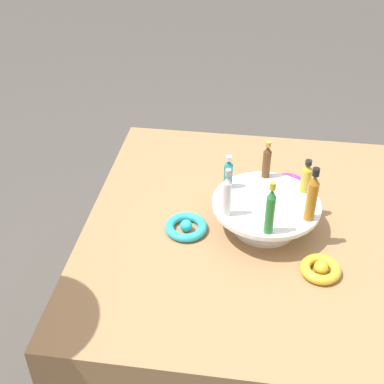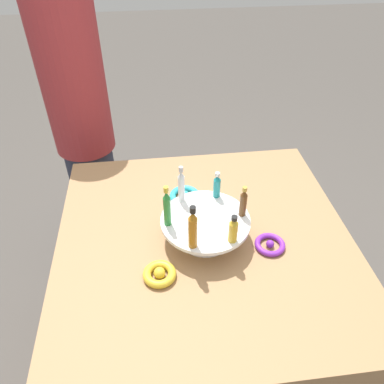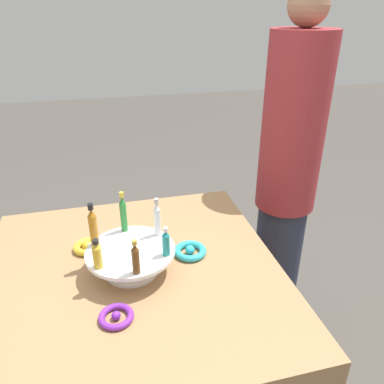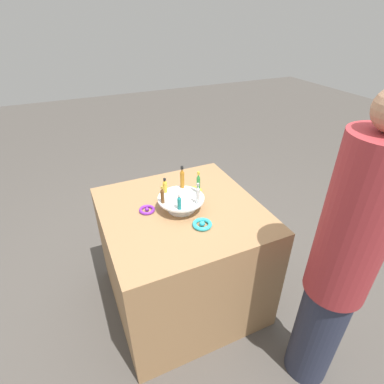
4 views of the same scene
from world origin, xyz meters
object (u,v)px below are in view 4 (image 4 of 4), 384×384
at_px(bottle_clear, 198,194).
at_px(ribbon_bow_gold, 195,191).
at_px(bottle_gold, 165,186).
at_px(bottle_green, 198,183).
at_px(ribbon_bow_teal, 202,224).
at_px(display_stand, 181,201).
at_px(person_figure, 340,268).
at_px(bottle_brown, 162,195).
at_px(ribbon_bow_purple, 147,210).
at_px(bottle_amber, 182,178).
at_px(bottle_teal, 179,202).

relative_size(bottle_clear, ribbon_bow_gold, 1.37).
bearing_deg(bottle_gold, bottle_green, -26.73).
xyz_separation_m(bottle_clear, ribbon_bow_teal, (-0.02, -0.10, -0.13)).
relative_size(display_stand, person_figure, 0.17).
bearing_deg(bottle_clear, display_stand, 123.27).
bearing_deg(bottle_gold, bottle_brown, -116.73).
xyz_separation_m(bottle_green, person_figure, (0.34, -0.76, -0.11)).
distance_m(bottle_brown, ribbon_bow_purple, 0.16).
distance_m(bottle_green, ribbon_bow_purple, 0.34).
bearing_deg(ribbon_bow_purple, ribbon_bow_teal, -47.89).
height_order(bottle_green, bottle_amber, bottle_amber).
bearing_deg(bottle_amber, bottle_teal, -116.73).
bearing_deg(person_figure, ribbon_bow_teal, 5.38).
relative_size(bottle_brown, person_figure, 0.07).
bearing_deg(bottle_clear, person_figure, -59.40).
bearing_deg(bottle_brown, bottle_gold, 63.27).
height_order(bottle_clear, ribbon_bow_gold, bottle_clear).
bearing_deg(ribbon_bow_teal, ribbon_bow_purple, 132.11).
xyz_separation_m(display_stand, ribbon_bow_teal, (0.04, -0.20, -0.04)).
distance_m(bottle_brown, bottle_gold, 0.11).
distance_m(bottle_gold, person_figure, 1.00).
bearing_deg(ribbon_bow_teal, bottle_gold, 109.72).
distance_m(bottle_teal, bottle_clear, 0.12).
xyz_separation_m(bottle_clear, ribbon_bow_gold, (0.09, 0.23, -0.13)).
bearing_deg(ribbon_bow_gold, bottle_teal, -130.28).
bearing_deg(bottle_green, bottle_brown, -176.73).
height_order(bottle_amber, ribbon_bow_teal, bottle_amber).
height_order(bottle_amber, ribbon_bow_purple, bottle_amber).
height_order(display_stand, bottle_brown, bottle_brown).
bearing_deg(bottle_green, person_figure, -65.99).
bearing_deg(person_figure, bottle_gold, 0.27).
bearing_deg(display_stand, ribbon_bow_purple, 162.11).
relative_size(bottle_brown, bottle_amber, 0.74).
relative_size(bottle_green, bottle_amber, 0.97).
xyz_separation_m(bottle_green, ribbon_bow_gold, (0.04, 0.13, -0.13)).
height_order(display_stand, bottle_gold, bottle_gold).
xyz_separation_m(bottle_teal, bottle_clear, (0.11, 0.01, 0.02)).
relative_size(ribbon_bow_purple, person_figure, 0.06).
bearing_deg(bottle_teal, ribbon_bow_teal, -45.57).
bearing_deg(ribbon_bow_purple, bottle_clear, -31.72).
height_order(ribbon_bow_teal, person_figure, person_figure).
distance_m(bottle_amber, person_figure, 0.95).
distance_m(bottle_amber, ribbon_bow_purple, 0.28).
distance_m(bottle_teal, bottle_amber, 0.23).
xyz_separation_m(bottle_clear, bottle_green, (0.05, 0.10, 0.00)).
bearing_deg(bottle_gold, person_figure, -58.79).
height_order(bottle_clear, ribbon_bow_purple, bottle_clear).
bearing_deg(bottle_brown, bottle_amber, 33.27).
bearing_deg(bottle_teal, ribbon_bow_purple, 130.67).
xyz_separation_m(bottle_brown, ribbon_bow_purple, (-0.08, 0.07, -0.12)).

